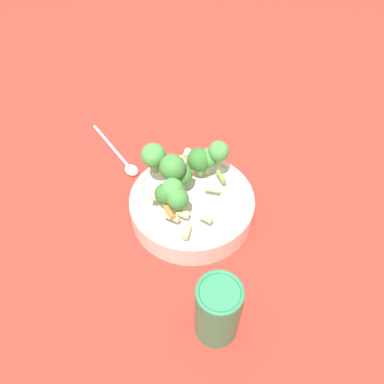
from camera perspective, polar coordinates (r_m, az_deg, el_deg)
name	(u,v)px	position (r m, az deg, el deg)	size (l,w,h in m)	color
ground_plane	(192,213)	(0.72, 0.00, -3.29)	(3.00, 3.00, 0.00)	#B72D23
bowl	(192,204)	(0.69, 0.00, -1.87)	(0.23, 0.23, 0.05)	beige
pasta_salad	(183,171)	(0.66, -1.42, 3.21)	(0.16, 0.18, 0.09)	#8CB766
cup	(218,310)	(0.55, 3.93, -17.51)	(0.07, 0.07, 0.12)	#2D7F51
spoon	(121,158)	(0.83, -10.70, 5.09)	(0.19, 0.09, 0.01)	silver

